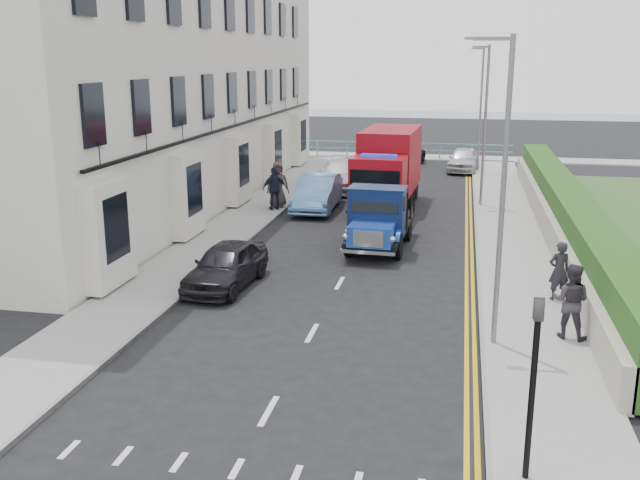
{
  "coord_description": "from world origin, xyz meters",
  "views": [
    {
      "loc": [
        3.36,
        -17.87,
        6.57
      ],
      "look_at": [
        -0.52,
        1.61,
        1.4
      ],
      "focal_mm": 40.0,
      "sensor_mm": 36.0,
      "label": 1
    }
  ],
  "objects_px": {
    "lamp_near": "(498,176)",
    "parked_car_front": "(226,265)",
    "pedestrian_east_near": "(559,271)",
    "lamp_mid": "(483,116)",
    "red_lorry": "(388,167)",
    "bedford_lorry": "(378,222)",
    "lamp_far": "(479,102)"
  },
  "relations": [
    {
      "from": "lamp_mid",
      "to": "red_lorry",
      "type": "distance_m",
      "value": 4.6
    },
    {
      "from": "red_lorry",
      "to": "pedestrian_east_near",
      "type": "distance_m",
      "value": 13.12
    },
    {
      "from": "parked_car_front",
      "to": "pedestrian_east_near",
      "type": "relative_size",
      "value": 2.36
    },
    {
      "from": "bedford_lorry",
      "to": "pedestrian_east_near",
      "type": "distance_m",
      "value": 6.94
    },
    {
      "from": "parked_car_front",
      "to": "bedford_lorry",
      "type": "bearing_deg",
      "value": 54.74
    },
    {
      "from": "lamp_near",
      "to": "lamp_mid",
      "type": "relative_size",
      "value": 1.0
    },
    {
      "from": "lamp_mid",
      "to": "red_lorry",
      "type": "relative_size",
      "value": 1.06
    },
    {
      "from": "bedford_lorry",
      "to": "pedestrian_east_near",
      "type": "relative_size",
      "value": 2.98
    },
    {
      "from": "lamp_mid",
      "to": "parked_car_front",
      "type": "relative_size",
      "value": 1.83
    },
    {
      "from": "lamp_far",
      "to": "red_lorry",
      "type": "bearing_deg",
      "value": -109.92
    },
    {
      "from": "lamp_near",
      "to": "pedestrian_east_near",
      "type": "xyz_separation_m",
      "value": [
        1.92,
        3.4,
        -3.07
      ]
    },
    {
      "from": "lamp_near",
      "to": "parked_car_front",
      "type": "relative_size",
      "value": 1.83
    },
    {
      "from": "lamp_near",
      "to": "lamp_mid",
      "type": "bearing_deg",
      "value": 90.0
    },
    {
      "from": "lamp_far",
      "to": "bedford_lorry",
      "type": "distance_m",
      "value": 18.85
    },
    {
      "from": "parked_car_front",
      "to": "pedestrian_east_near",
      "type": "distance_m",
      "value": 9.3
    },
    {
      "from": "bedford_lorry",
      "to": "lamp_far",
      "type": "bearing_deg",
      "value": 81.71
    },
    {
      "from": "parked_car_front",
      "to": "pedestrian_east_near",
      "type": "xyz_separation_m",
      "value": [
        9.29,
        0.36,
        0.28
      ]
    },
    {
      "from": "lamp_near",
      "to": "pedestrian_east_near",
      "type": "distance_m",
      "value": 4.97
    },
    {
      "from": "bedford_lorry",
      "to": "pedestrian_east_near",
      "type": "height_order",
      "value": "bedford_lorry"
    },
    {
      "from": "bedford_lorry",
      "to": "parked_car_front",
      "type": "distance_m",
      "value": 6.08
    },
    {
      "from": "lamp_mid",
      "to": "bedford_lorry",
      "type": "distance_m",
      "value": 9.47
    },
    {
      "from": "lamp_near",
      "to": "bedford_lorry",
      "type": "xyz_separation_m",
      "value": [
        -3.51,
        7.72,
        -2.96
      ]
    },
    {
      "from": "bedford_lorry",
      "to": "red_lorry",
      "type": "xyz_separation_m",
      "value": [
        -0.45,
        7.38,
        0.78
      ]
    },
    {
      "from": "lamp_near",
      "to": "lamp_far",
      "type": "xyz_separation_m",
      "value": [
        0.0,
        26.0,
        0.0
      ]
    },
    {
      "from": "pedestrian_east_near",
      "to": "lamp_far",
      "type": "bearing_deg",
      "value": -104.7
    },
    {
      "from": "red_lorry",
      "to": "parked_car_front",
      "type": "distance_m",
      "value": 12.58
    },
    {
      "from": "lamp_near",
      "to": "parked_car_front",
      "type": "bearing_deg",
      "value": 157.58
    },
    {
      "from": "red_lorry",
      "to": "pedestrian_east_near",
      "type": "height_order",
      "value": "red_lorry"
    },
    {
      "from": "red_lorry",
      "to": "pedestrian_east_near",
      "type": "relative_size",
      "value": 4.07
    },
    {
      "from": "lamp_far",
      "to": "red_lorry",
      "type": "xyz_separation_m",
      "value": [
        -3.95,
        -10.9,
        -2.18
      ]
    },
    {
      "from": "lamp_near",
      "to": "parked_car_front",
      "type": "xyz_separation_m",
      "value": [
        -7.37,
        3.04,
        -3.35
      ]
    },
    {
      "from": "lamp_near",
      "to": "red_lorry",
      "type": "height_order",
      "value": "lamp_near"
    }
  ]
}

